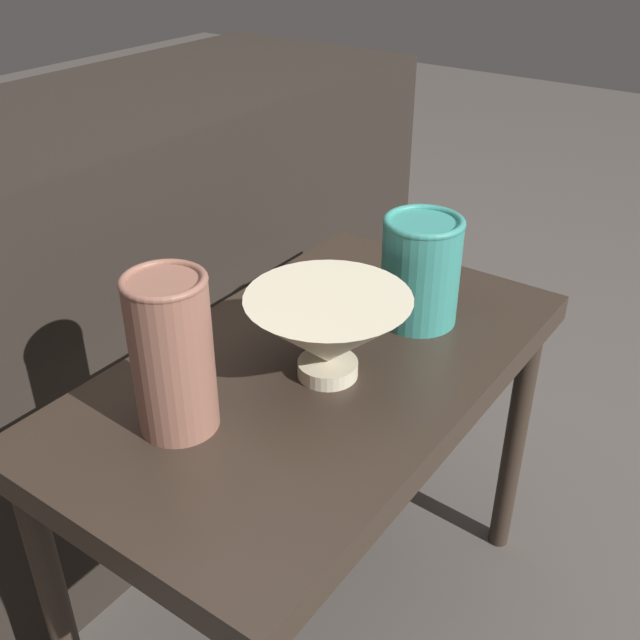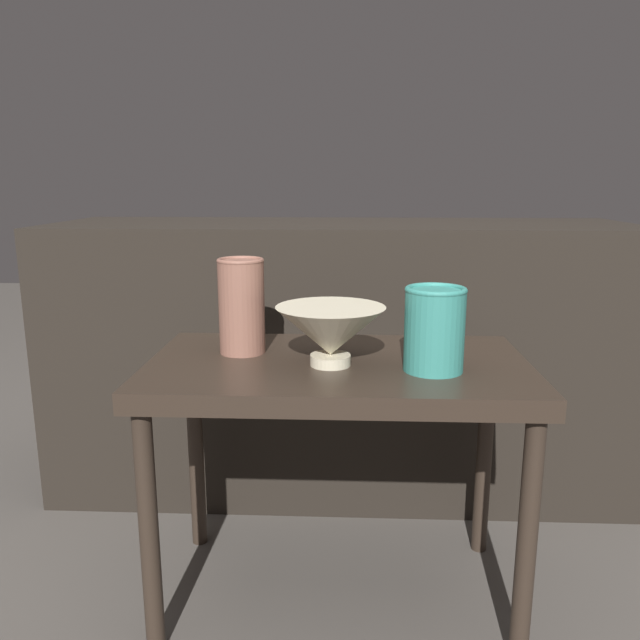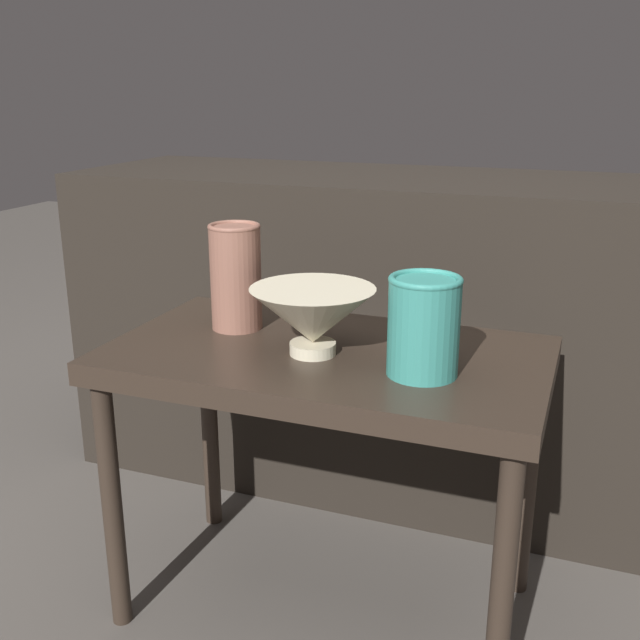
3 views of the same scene
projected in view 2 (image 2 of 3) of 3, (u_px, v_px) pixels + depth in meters
ground_plane at (337, 592)px, 1.36m from camera, size 8.00×8.00×0.00m
table at (338, 391)px, 1.25m from camera, size 0.75×0.43×0.52m
couch_backdrop at (341, 354)px, 1.81m from camera, size 1.60×0.50×0.76m
bowl at (331, 332)px, 1.20m from camera, size 0.21×0.21×0.12m
vase_textured_left at (242, 305)px, 1.28m from camera, size 0.10×0.10×0.20m
vase_colorful_right at (434, 328)px, 1.16m from camera, size 0.11×0.11×0.16m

